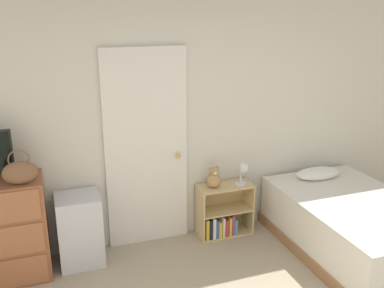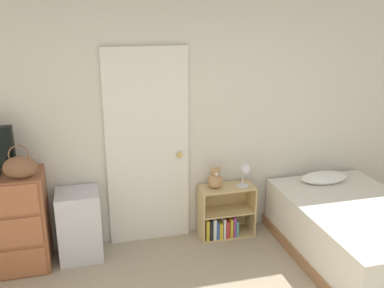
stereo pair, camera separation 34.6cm
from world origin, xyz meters
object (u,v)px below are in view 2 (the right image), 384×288
object	(u,v)px
teddy_bear	(215,179)
bed	(356,232)
bookshelf	(223,217)
desk_lamp	(245,171)
storage_bin	(80,225)
dresser	(1,224)
handbag	(20,167)

from	to	relation	value
teddy_bear	bed	distance (m)	1.51
bookshelf	desk_lamp	distance (m)	0.58
desk_lamp	storage_bin	bearing A→B (deg)	-179.72
dresser	desk_lamp	xyz separation A→B (m)	(2.46, 0.04, 0.27)
bed	dresser	bearing A→B (deg)	168.59
storage_bin	bed	xyz separation A→B (m)	(2.66, -0.72, -0.07)
handbag	bed	size ratio (longest dim) A/B	0.17
dresser	desk_lamp	world-z (taller)	dresser
bed	bookshelf	bearing A→B (deg)	146.03
teddy_bear	desk_lamp	size ratio (longest dim) A/B	0.93
teddy_bear	storage_bin	bearing A→B (deg)	-177.95
handbag	bookshelf	world-z (taller)	handbag
bookshelf	teddy_bear	distance (m)	0.47
handbag	bookshelf	xyz separation A→B (m)	(1.98, 0.22, -0.86)
storage_bin	bookshelf	world-z (taller)	storage_bin
bookshelf	teddy_bear	size ratio (longest dim) A/B	2.50
bookshelf	teddy_bear	world-z (taller)	teddy_bear
dresser	handbag	xyz separation A→B (m)	(0.25, -0.13, 0.59)
desk_lamp	bed	size ratio (longest dim) A/B	0.14
teddy_bear	bed	bearing A→B (deg)	-31.83
dresser	bookshelf	distance (m)	2.25
teddy_bear	handbag	bearing A→B (deg)	-173.48
bed	teddy_bear	bearing A→B (deg)	148.17
bed	handbag	bearing A→B (deg)	169.98
desk_lamp	teddy_bear	bearing A→B (deg)	172.41
desk_lamp	bed	bearing A→B (deg)	-38.37
storage_bin	desk_lamp	size ratio (longest dim) A/B	2.76
handbag	storage_bin	distance (m)	0.87
storage_bin	dresser	bearing A→B (deg)	-177.17
dresser	storage_bin	distance (m)	0.72
dresser	handbag	size ratio (longest dim) A/B	3.08
dresser	desk_lamp	size ratio (longest dim) A/B	3.75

